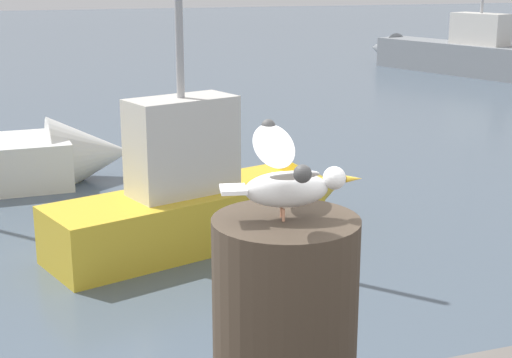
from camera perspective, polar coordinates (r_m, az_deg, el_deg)
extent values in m
cylinder|color=tan|center=(2.08, 2.07, -2.71)|extent=(0.01, 0.01, 0.04)
cylinder|color=tan|center=(2.11, 1.91, -2.41)|extent=(0.01, 0.01, 0.04)
ellipsoid|color=silver|center=(2.08, 2.28, -0.78)|extent=(0.24, 0.14, 0.10)
sphere|color=silver|center=(2.09, 5.87, 0.07)|extent=(0.06, 0.06, 0.06)
cone|color=gold|center=(2.11, 7.31, 0.02)|extent=(0.05, 0.03, 0.02)
cube|color=silver|center=(2.06, -1.71, -0.78)|extent=(0.09, 0.09, 0.01)
ellipsoid|color=silver|center=(1.89, 2.85, 0.27)|extent=(0.17, 0.27, 0.10)
sphere|color=#333333|center=(1.77, 3.49, 0.39)|extent=(0.04, 0.04, 0.04)
ellipsoid|color=silver|center=(2.22, 1.33, 2.53)|extent=(0.17, 0.27, 0.10)
sphere|color=#333333|center=(2.32, 0.93, 3.96)|extent=(0.04, 0.04, 0.04)
cube|color=yellow|center=(8.22, -5.01, -2.95)|extent=(3.19, 1.78, 0.61)
cone|color=yellow|center=(9.20, 4.37, -0.75)|extent=(1.04, 1.04, 0.83)
cube|color=silver|center=(7.97, -5.53, 2.49)|extent=(1.22, 0.85, 1.01)
cone|color=silver|center=(11.08, -12.23, 1.82)|extent=(1.16, 1.16, 1.14)
cube|color=gray|center=(23.31, 14.56, 8.77)|extent=(2.62, 5.22, 0.87)
cone|color=gray|center=(25.18, 9.49, 9.59)|extent=(1.30, 1.30, 1.03)
cube|color=silver|center=(22.71, 16.40, 10.69)|extent=(1.15, 1.76, 0.87)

